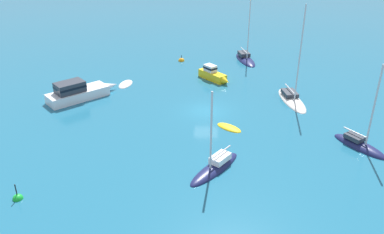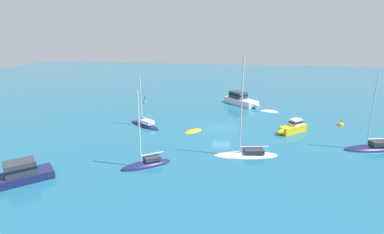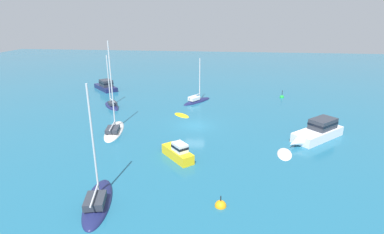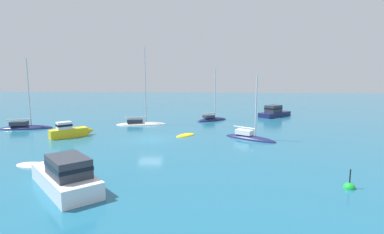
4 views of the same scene
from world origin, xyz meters
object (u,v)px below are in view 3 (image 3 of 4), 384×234
sailboat_2 (98,202)px  powerboat (176,151)px  mooring_buoy (221,206)px  tender (182,116)px  cabin_cruiser_1 (105,86)px  sailboat_1 (112,106)px  yacht (114,130)px  dinghy (284,154)px  sailboat (197,101)px  channel_buoy (282,97)px  cabin_cruiser (318,131)px

sailboat_2 → powerboat: bearing=-42.8°
mooring_buoy → tender: bearing=16.6°
cabin_cruiser_1 → sailboat_1: 11.66m
powerboat → yacht: bearing=13.8°
dinghy → mooring_buoy: 11.25m
dinghy → cabin_cruiser_1: bearing=-121.9°
powerboat → sailboat_1: 20.41m
dinghy → sailboat_1: bearing=-112.3°
cabin_cruiser_1 → sailboat: 18.93m
tender → channel_buoy: bearing=-102.5°
sailboat → sailboat_1: 13.29m
yacht → dinghy: bearing=-111.5°
channel_buoy → cabin_cruiser_1: bearing=86.8°
yacht → cabin_cruiser_1: yacht is taller
cabin_cruiser_1 → tender: bearing=-173.0°
powerboat → sailboat_2: 9.36m
sailboat → mooring_buoy: bearing=-134.7°
yacht → sailboat: bearing=-41.1°
tender → sailboat_1: size_ratio=0.35×
yacht → mooring_buoy: (-13.36, -13.19, -0.18)m
sailboat_2 → mooring_buoy: 9.14m
sailboat_2 → yacht: bearing=2.4°
cabin_cruiser → tender: cabin_cruiser is taller
channel_buoy → yacht: bearing=129.4°
sailboat_2 → sailboat: bearing=-22.6°
cabin_cruiser_1 → powerboat: bearing=170.4°
tender → sailboat: sailboat is taller
channel_buoy → sailboat_1: bearing=107.9°
cabin_cruiser → cabin_cruiser_1: bearing=-73.8°
cabin_cruiser → channel_buoy: cabin_cruiser is taller
yacht → sailboat_2: yacht is taller
sailboat → mooring_buoy: size_ratio=5.69×
cabin_cruiser_1 → sailboat_1: (-10.42, -5.20, -0.58)m
cabin_cruiser_1 → sailboat_2: sailboat_2 is taller
sailboat_2 → sailboat_1: bearing=5.2°
yacht → mooring_buoy: bearing=-145.3°
tender → powerboat: size_ratio=0.64×
tender → sailboat_2: (-21.08, 3.06, 0.14)m
cabin_cruiser_1 → mooring_buoy: 40.55m
yacht → channel_buoy: size_ratio=6.85×
cabin_cruiser_1 → mooring_buoy: size_ratio=4.97×
cabin_cruiser → mooring_buoy: size_ratio=5.60×
cabin_cruiser → tender: size_ratio=2.53×
dinghy → cabin_cruiser_1: (24.29, 28.66, 0.72)m
cabin_cruiser_1 → mooring_buoy: (-33.72, -22.52, -0.72)m
tender → sailboat_2: size_ratio=0.30×
sailboat_1 → sailboat_2: 25.45m
yacht → tender: (6.93, -7.15, -0.18)m
yacht → cabin_cruiser_1: (20.35, 9.33, 0.54)m
cabin_cruiser → channel_buoy: 17.88m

